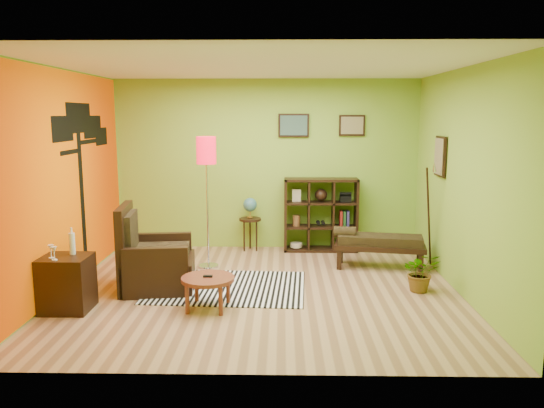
{
  "coord_description": "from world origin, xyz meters",
  "views": [
    {
      "loc": [
        0.27,
        -6.52,
        2.23
      ],
      "look_at": [
        0.13,
        0.42,
        1.05
      ],
      "focal_mm": 35.0,
      "sensor_mm": 36.0,
      "label": 1
    }
  ],
  "objects_px": {
    "bench": "(377,242)",
    "potted_plant": "(421,276)",
    "floor_lamp": "(206,162)",
    "side_cabinet": "(67,283)",
    "globe_table": "(250,211)",
    "armchair": "(153,263)",
    "cube_shelf": "(322,215)",
    "coffee_table": "(208,281)"
  },
  "relations": [
    {
      "from": "cube_shelf",
      "to": "bench",
      "type": "relative_size",
      "value": 0.89
    },
    {
      "from": "globe_table",
      "to": "cube_shelf",
      "type": "distance_m",
      "value": 1.18
    },
    {
      "from": "globe_table",
      "to": "floor_lamp",
      "type": "bearing_deg",
      "value": -119.09
    },
    {
      "from": "side_cabinet",
      "to": "coffee_table",
      "type": "bearing_deg",
      "value": 2.74
    },
    {
      "from": "coffee_table",
      "to": "cube_shelf",
      "type": "xyz_separation_m",
      "value": [
        1.5,
        2.7,
        0.28
      ]
    },
    {
      "from": "floor_lamp",
      "to": "globe_table",
      "type": "bearing_deg",
      "value": 60.91
    },
    {
      "from": "coffee_table",
      "to": "globe_table",
      "type": "xyz_separation_m",
      "value": [
        0.33,
        2.68,
        0.34
      ]
    },
    {
      "from": "side_cabinet",
      "to": "cube_shelf",
      "type": "relative_size",
      "value": 0.79
    },
    {
      "from": "armchair",
      "to": "globe_table",
      "type": "distance_m",
      "value": 2.29
    },
    {
      "from": "armchair",
      "to": "bench",
      "type": "xyz_separation_m",
      "value": [
        3.06,
        0.97,
        0.05
      ]
    },
    {
      "from": "globe_table",
      "to": "cube_shelf",
      "type": "bearing_deg",
      "value": 0.78
    },
    {
      "from": "coffee_table",
      "to": "globe_table",
      "type": "distance_m",
      "value": 2.72
    },
    {
      "from": "floor_lamp",
      "to": "globe_table",
      "type": "distance_m",
      "value": 1.45
    },
    {
      "from": "armchair",
      "to": "globe_table",
      "type": "xyz_separation_m",
      "value": [
        1.14,
        1.96,
        0.34
      ]
    },
    {
      "from": "armchair",
      "to": "potted_plant",
      "type": "xyz_separation_m",
      "value": [
        3.43,
        -0.06,
        -0.13
      ]
    },
    {
      "from": "floor_lamp",
      "to": "side_cabinet",
      "type": "bearing_deg",
      "value": -128.24
    },
    {
      "from": "side_cabinet",
      "to": "globe_table",
      "type": "distance_m",
      "value": 3.39
    },
    {
      "from": "globe_table",
      "to": "cube_shelf",
      "type": "xyz_separation_m",
      "value": [
        1.17,
        0.02,
        -0.07
      ]
    },
    {
      "from": "armchair",
      "to": "floor_lamp",
      "type": "height_order",
      "value": "floor_lamp"
    },
    {
      "from": "side_cabinet",
      "to": "bench",
      "type": "bearing_deg",
      "value": 24.65
    },
    {
      "from": "armchair",
      "to": "bench",
      "type": "distance_m",
      "value": 3.21
    },
    {
      "from": "globe_table",
      "to": "potted_plant",
      "type": "bearing_deg",
      "value": -41.42
    },
    {
      "from": "cube_shelf",
      "to": "side_cabinet",
      "type": "bearing_deg",
      "value": -138.31
    },
    {
      "from": "armchair",
      "to": "globe_table",
      "type": "relative_size",
      "value": 1.24
    },
    {
      "from": "floor_lamp",
      "to": "bench",
      "type": "xyz_separation_m",
      "value": [
        2.47,
        0.02,
        -1.17
      ]
    },
    {
      "from": "floor_lamp",
      "to": "potted_plant",
      "type": "relative_size",
      "value": 3.77
    },
    {
      "from": "floor_lamp",
      "to": "bench",
      "type": "distance_m",
      "value": 2.74
    },
    {
      "from": "armchair",
      "to": "potted_plant",
      "type": "relative_size",
      "value": 2.15
    },
    {
      "from": "potted_plant",
      "to": "globe_table",
      "type": "bearing_deg",
      "value": 138.58
    },
    {
      "from": "globe_table",
      "to": "potted_plant",
      "type": "distance_m",
      "value": 3.09
    },
    {
      "from": "bench",
      "to": "potted_plant",
      "type": "height_order",
      "value": "bench"
    },
    {
      "from": "cube_shelf",
      "to": "bench",
      "type": "bearing_deg",
      "value": -53.47
    },
    {
      "from": "bench",
      "to": "globe_table",
      "type": "bearing_deg",
      "value": 152.75
    },
    {
      "from": "coffee_table",
      "to": "cube_shelf",
      "type": "distance_m",
      "value": 3.1
    },
    {
      "from": "armchair",
      "to": "side_cabinet",
      "type": "height_order",
      "value": "armchair"
    },
    {
      "from": "cube_shelf",
      "to": "potted_plant",
      "type": "distance_m",
      "value": 2.36
    },
    {
      "from": "side_cabinet",
      "to": "bench",
      "type": "relative_size",
      "value": 0.7
    },
    {
      "from": "globe_table",
      "to": "bench",
      "type": "relative_size",
      "value": 0.65
    },
    {
      "from": "bench",
      "to": "potted_plant",
      "type": "bearing_deg",
      "value": -70.13
    },
    {
      "from": "bench",
      "to": "side_cabinet",
      "type": "bearing_deg",
      "value": -155.35
    },
    {
      "from": "floor_lamp",
      "to": "cube_shelf",
      "type": "xyz_separation_m",
      "value": [
        1.73,
        1.02,
        -0.95
      ]
    },
    {
      "from": "cube_shelf",
      "to": "potted_plant",
      "type": "height_order",
      "value": "cube_shelf"
    }
  ]
}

